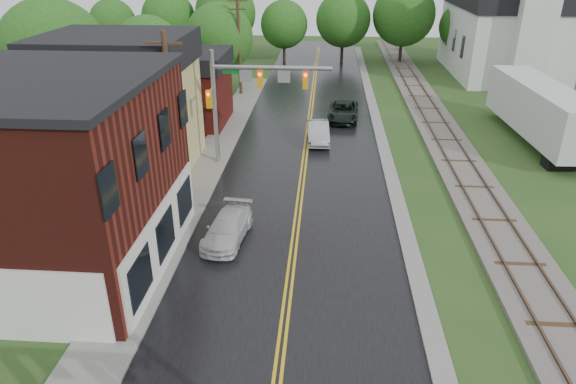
# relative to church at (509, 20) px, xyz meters

# --- Properties ---
(main_road) EXTENTS (10.00, 90.00, 0.02)m
(main_road) POSITION_rel_church_xyz_m (-20.00, -23.74, -5.83)
(main_road) COLOR black
(main_road) RESTS_ON ground
(curb_right) EXTENTS (0.80, 70.00, 0.12)m
(curb_right) POSITION_rel_church_xyz_m (-14.60, -18.74, -5.83)
(curb_right) COLOR gray
(curb_right) RESTS_ON ground
(sidewalk_left) EXTENTS (2.40, 50.00, 0.12)m
(sidewalk_left) POSITION_rel_church_xyz_m (-26.20, -28.74, -5.83)
(sidewalk_left) COLOR gray
(sidewalk_left) RESTS_ON ground
(yellow_house) EXTENTS (8.00, 7.00, 6.40)m
(yellow_house) POSITION_rel_church_xyz_m (-31.00, -27.74, -2.63)
(yellow_house) COLOR tan
(yellow_house) RESTS_ON ground
(darkred_building) EXTENTS (7.00, 6.00, 4.40)m
(darkred_building) POSITION_rel_church_xyz_m (-30.00, -18.74, -3.63)
(darkred_building) COLOR #3F0F0C
(darkred_building) RESTS_ON ground
(church) EXTENTS (10.40, 18.40, 20.00)m
(church) POSITION_rel_church_xyz_m (0.00, 0.00, 0.00)
(church) COLOR silver
(church) RESTS_ON ground
(railroad) EXTENTS (3.20, 80.00, 0.30)m
(railroad) POSITION_rel_church_xyz_m (-10.00, -18.74, -5.73)
(railroad) COLOR #59544C
(railroad) RESTS_ON ground
(traffic_signal_far) EXTENTS (7.34, 0.43, 7.20)m
(traffic_signal_far) POSITION_rel_church_xyz_m (-23.47, -26.74, -0.86)
(traffic_signal_far) COLOR gray
(traffic_signal_far) RESTS_ON ground
(utility_pole_b) EXTENTS (1.80, 0.28, 9.00)m
(utility_pole_b) POSITION_rel_church_xyz_m (-26.80, -31.74, -1.11)
(utility_pole_b) COLOR #382616
(utility_pole_b) RESTS_ON ground
(utility_pole_c) EXTENTS (1.80, 0.28, 9.00)m
(utility_pole_c) POSITION_rel_church_xyz_m (-26.80, -9.74, -1.11)
(utility_pole_c) COLOR #382616
(utility_pole_c) RESTS_ON ground
(tree_left_b) EXTENTS (7.60, 7.60, 9.69)m
(tree_left_b) POSITION_rel_church_xyz_m (-37.85, -21.84, -0.12)
(tree_left_b) COLOR black
(tree_left_b) RESTS_ON ground
(tree_left_c) EXTENTS (6.00, 6.00, 7.65)m
(tree_left_c) POSITION_rel_church_xyz_m (-33.85, -13.84, -1.32)
(tree_left_c) COLOR black
(tree_left_c) RESTS_ON ground
(tree_left_e) EXTENTS (6.40, 6.40, 8.16)m
(tree_left_e) POSITION_rel_church_xyz_m (-28.85, -7.84, -1.02)
(tree_left_e) COLOR black
(tree_left_e) RESTS_ON ground
(suv_dark) EXTENTS (2.65, 5.16, 1.39)m
(suv_dark) POSITION_rel_church_xyz_m (-17.29, -16.93, -5.14)
(suv_dark) COLOR black
(suv_dark) RESTS_ON ground
(sedan_silver) EXTENTS (1.77, 4.36, 1.41)m
(sedan_silver) POSITION_rel_church_xyz_m (-19.20, -22.28, -5.13)
(sedan_silver) COLOR #A4A3A8
(sedan_silver) RESTS_ON ground
(pickup_white) EXTENTS (2.17, 4.40, 1.23)m
(pickup_white) POSITION_rel_church_xyz_m (-23.20, -36.33, -5.22)
(pickup_white) COLOR silver
(pickup_white) RESTS_ON ground
(semi_trailer) EXTENTS (3.51, 13.32, 4.10)m
(semi_trailer) POSITION_rel_church_xyz_m (-3.69, -21.14, -3.42)
(semi_trailer) COLOR black
(semi_trailer) RESTS_ON ground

